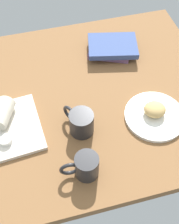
% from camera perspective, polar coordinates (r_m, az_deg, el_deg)
% --- Properties ---
extents(dining_table, '(1.10, 0.90, 0.04)m').
position_cam_1_polar(dining_table, '(1.20, -1.41, 2.38)').
color(dining_table, brown).
rests_on(dining_table, ground).
extents(round_plate, '(0.23, 0.23, 0.01)m').
position_cam_1_polar(round_plate, '(1.15, 12.38, -0.77)').
color(round_plate, white).
rests_on(round_plate, dining_table).
extents(scone_pastry, '(0.10, 0.09, 0.05)m').
position_cam_1_polar(scone_pastry, '(1.13, 12.40, 0.48)').
color(scone_pastry, tan).
rests_on(scone_pastry, round_plate).
extents(square_plate, '(0.27, 0.27, 0.02)m').
position_cam_1_polar(square_plate, '(1.13, -15.78, -3.25)').
color(square_plate, silver).
rests_on(square_plate, dining_table).
extents(sauce_cup, '(0.05, 0.05, 0.02)m').
position_cam_1_polar(sauce_cup, '(1.08, -15.82, -5.18)').
color(sauce_cup, silver).
rests_on(sauce_cup, square_plate).
extents(breakfast_wrap, '(0.11, 0.13, 0.06)m').
position_cam_1_polar(breakfast_wrap, '(1.12, -16.37, -0.22)').
color(breakfast_wrap, beige).
rests_on(breakfast_wrap, square_plate).
extents(book_stack, '(0.24, 0.20, 0.05)m').
position_cam_1_polar(book_stack, '(1.35, 4.19, 12.25)').
color(book_stack, '#6B4C7A').
rests_on(book_stack, dining_table).
extents(coffee_mug, '(0.13, 0.08, 0.09)m').
position_cam_1_polar(coffee_mug, '(0.97, -0.80, -10.35)').
color(coffee_mug, '#262628').
rests_on(coffee_mug, dining_table).
extents(second_mug, '(0.10, 0.13, 0.09)m').
position_cam_1_polar(second_mug, '(1.06, -1.70, -1.96)').
color(second_mug, '#262628').
rests_on(second_mug, dining_table).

